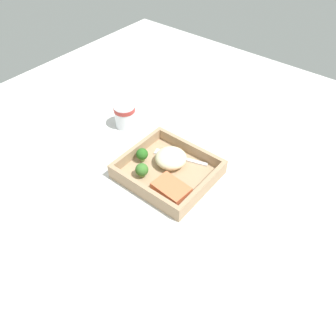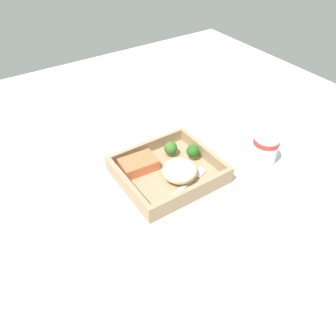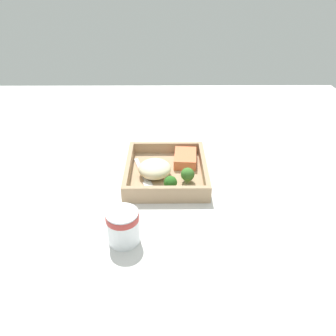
% 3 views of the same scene
% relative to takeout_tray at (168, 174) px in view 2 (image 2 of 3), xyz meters
% --- Properties ---
extents(ground_plane, '(1.60, 1.60, 0.02)m').
position_rel_takeout_tray_xyz_m(ground_plane, '(0.00, 0.00, -0.02)').
color(ground_plane, silver).
extents(takeout_tray, '(0.24, 0.22, 0.01)m').
position_rel_takeout_tray_xyz_m(takeout_tray, '(0.00, 0.00, 0.00)').
color(takeout_tray, tan).
rests_on(takeout_tray, ground_plane).
extents(tray_rim, '(0.24, 0.22, 0.03)m').
position_rel_takeout_tray_xyz_m(tray_rim, '(0.00, 0.00, 0.02)').
color(tray_rim, tan).
rests_on(tray_rim, takeout_tray).
extents(salmon_fillet, '(0.10, 0.07, 0.03)m').
position_rel_takeout_tray_xyz_m(salmon_fillet, '(-0.05, 0.05, 0.02)').
color(salmon_fillet, '#E87246').
rests_on(salmon_fillet, takeout_tray).
extents(mashed_potatoes, '(0.09, 0.09, 0.04)m').
position_rel_takeout_tray_xyz_m(mashed_potatoes, '(0.01, -0.03, 0.03)').
color(mashed_potatoes, beige).
rests_on(mashed_potatoes, takeout_tray).
extents(broccoli_floret_1, '(0.04, 0.04, 0.04)m').
position_rel_takeout_tray_xyz_m(broccoli_floret_1, '(0.05, 0.06, 0.03)').
color(broccoli_floret_1, '#85A65D').
rests_on(broccoli_floret_1, takeout_tray).
extents(broccoli_floret_2, '(0.03, 0.03, 0.04)m').
position_rel_takeout_tray_xyz_m(broccoli_floret_2, '(0.08, 0.01, 0.03)').
color(broccoli_floret_2, '#7BA056').
rests_on(broccoli_floret_2, takeout_tray).
extents(fork, '(0.16, 0.06, 0.00)m').
position_rel_takeout_tray_xyz_m(fork, '(0.02, -0.06, 0.01)').
color(fork, silver).
rests_on(fork, takeout_tray).
extents(paper_cup, '(0.07, 0.07, 0.08)m').
position_rel_takeout_tray_xyz_m(paper_cup, '(0.25, -0.09, 0.04)').
color(paper_cup, white).
rests_on(paper_cup, ground_plane).
extents(receipt_slip, '(0.09, 0.17, 0.00)m').
position_rel_takeout_tray_xyz_m(receipt_slip, '(-0.09, -0.24, -0.00)').
color(receipt_slip, white).
rests_on(receipt_slip, ground_plane).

